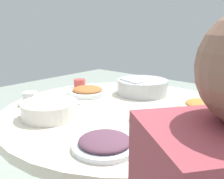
# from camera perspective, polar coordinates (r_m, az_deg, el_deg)

# --- Properties ---
(round_dining_table) EXTENTS (1.18, 1.18, 0.75)m
(round_dining_table) POSITION_cam_1_polar(r_m,az_deg,el_deg) (1.27, 2.17, -8.61)
(round_dining_table) COLOR #99999E
(round_dining_table) RESTS_ON ground
(rice_bowl) EXTENTS (0.31, 0.31, 0.10)m
(rice_bowl) POSITION_cam_1_polar(r_m,az_deg,el_deg) (1.50, 7.03, 0.71)
(rice_bowl) COLOR #B2B5BA
(rice_bowl) RESTS_ON round_dining_table
(soup_bowl) EXTENTS (0.25, 0.25, 0.07)m
(soup_bowl) POSITION_cam_1_polar(r_m,az_deg,el_deg) (1.14, -14.20, -4.62)
(soup_bowl) COLOR white
(soup_bowl) RESTS_ON round_dining_table
(dish_noodles) EXTENTS (0.20, 0.20, 0.03)m
(dish_noodles) POSITION_cam_1_polar(r_m,az_deg,el_deg) (1.09, 9.36, -6.38)
(dish_noodles) COLOR silver
(dish_noodles) RESTS_ON round_dining_table
(dish_eggplant) EXTENTS (0.22, 0.22, 0.04)m
(dish_eggplant) POSITION_cam_1_polar(r_m,az_deg,el_deg) (0.84, -1.69, -12.23)
(dish_eggplant) COLOR silver
(dish_eggplant) RESTS_ON round_dining_table
(dish_stirfry) EXTENTS (0.24, 0.24, 0.05)m
(dish_stirfry) POSITION_cam_1_polar(r_m,az_deg,el_deg) (1.48, -5.68, -0.37)
(dish_stirfry) COLOR silver
(dish_stirfry) RESTS_ON round_dining_table
(dish_tofu_braise) EXTENTS (0.23, 0.23, 0.04)m
(dish_tofu_braise) POSITION_cam_1_polar(r_m,az_deg,el_deg) (1.30, 20.11, -3.50)
(dish_tofu_braise) COLOR silver
(dish_tofu_braise) RESTS_ON round_dining_table
(tea_cup_near) EXTENTS (0.07, 0.07, 0.07)m
(tea_cup_near) POSITION_cam_1_polar(r_m,az_deg,el_deg) (1.35, -18.42, -1.99)
(tea_cup_near) COLOR white
(tea_cup_near) RESTS_ON round_dining_table
(tea_cup_far) EXTENTS (0.08, 0.08, 0.05)m
(tea_cup_far) POSITION_cam_1_polar(r_m,az_deg,el_deg) (1.67, -7.52, 1.45)
(tea_cup_far) COLOR #CB4743
(tea_cup_far) RESTS_ON round_dining_table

